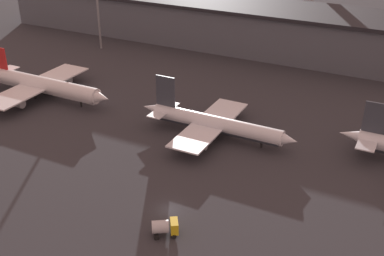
% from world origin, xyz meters
% --- Properties ---
extents(ground, '(600.00, 600.00, 0.00)m').
position_xyz_m(ground, '(0.00, 0.00, 0.00)').
color(ground, '#2D2D33').
extents(terminal_building, '(237.53, 27.21, 15.49)m').
position_xyz_m(terminal_building, '(0.00, 96.18, 7.79)').
color(terminal_building, '#4C515B').
rests_on(terminal_building, ground).
extents(airplane_1, '(44.78, 33.06, 12.20)m').
position_xyz_m(airplane_1, '(-56.21, 28.57, 3.66)').
color(airplane_1, silver).
rests_on(airplane_1, ground).
extents(airplane_2, '(38.99, 28.26, 12.62)m').
position_xyz_m(airplane_2, '(-4.67, 29.51, 3.20)').
color(airplane_2, silver).
rests_on(airplane_2, ground).
extents(service_vehicle_4, '(4.96, 4.38, 2.92)m').
position_xyz_m(service_vehicle_4, '(2.86, -6.37, 1.67)').
color(service_vehicle_4, gold).
rests_on(service_vehicle_4, ground).
extents(lamp_post_0, '(1.80, 1.80, 27.27)m').
position_xyz_m(lamp_post_0, '(-68.39, 71.38, 17.14)').
color(lamp_post_0, slate).
rests_on(lamp_post_0, ground).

